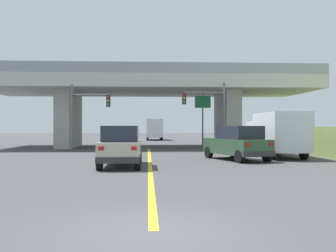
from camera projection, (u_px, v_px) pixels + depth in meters
The scene contains 10 objects.
ground at pixel (149, 147), 37.24m from camera, with size 160.00×160.00×0.00m, color #424244.
overpass_bridge at pixel (149, 93), 37.25m from camera, with size 30.54×10.96×7.34m.
lane_divider_stripe at pixel (150, 163), 20.78m from camera, with size 0.20×26.98×0.01m, color yellow.
suv_lead at pixel (121, 146), 19.10m from camera, with size 1.98×4.75×2.02m.
suv_crossing at pixel (237, 143), 22.72m from camera, with size 3.40×5.14×2.02m.
box_truck at pixel (277, 134), 25.01m from camera, with size 2.33×6.65×2.86m.
traffic_signal_nearside at pixel (210, 108), 31.43m from camera, with size 3.53×0.36×5.59m.
traffic_signal_farside at pixel (85, 110), 30.63m from camera, with size 3.14×0.36×5.34m.
highway_sign at pixel (203, 108), 34.46m from camera, with size 1.46×0.17×4.94m.
semi_truck_distant at pixel (154, 129), 56.58m from camera, with size 2.33×6.84×3.04m.
Camera 1 is at (-0.12, -7.32, 1.99)m, focal length 41.20 mm.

